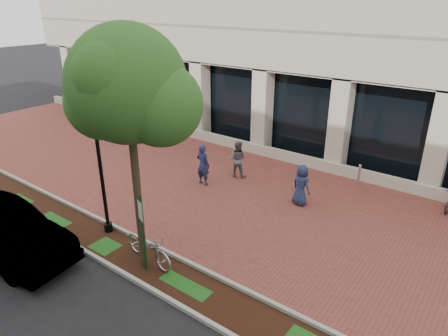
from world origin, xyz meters
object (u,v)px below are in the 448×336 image
Objects in this scene: locked_bicycle at (149,246)px; pedestrian_left at (203,165)px; pedestrian_mid at (237,159)px; bollard at (359,176)px; parking_sign at (142,225)px; street_tree at (130,92)px; sedan_near_curb at (2,232)px; lamppost at (100,164)px; pedestrian_right at (301,185)px.

pedestrian_left is at bearing 29.26° from locked_bicycle.
bollard is at bearing -174.39° from pedestrian_mid.
bollard is (5.37, 3.66, -0.36)m from pedestrian_left.
parking_sign reaches higher than pedestrian_mid.
sedan_near_curb is (-3.84, -2.21, -4.37)m from street_tree.
locked_bicycle is 1.16× the size of pedestrian_left.
sedan_near_curb is (-4.01, -2.05, -0.73)m from parking_sign.
street_tree is at bearing 158.61° from parking_sign.
sedan_near_curb is (-3.78, -2.42, 0.28)m from locked_bicycle.
lamppost is at bearing 87.74° from pedestrian_left.
street_tree is 3.34× the size of locked_bicycle.
pedestrian_right is (4.11, 0.85, -0.08)m from pedestrian_left.
locked_bicycle is (-0.06, 0.21, -4.65)m from street_tree.
bollard is (4.68, 2.14, -0.31)m from pedestrian_mid.
pedestrian_mid is (0.69, 1.52, -0.05)m from pedestrian_left.
bollard is at bearing -13.40° from locked_bicycle.
sedan_near_curb is at bearing 56.85° from pedestrian_mid.
parking_sign is at bearing 84.57° from pedestrian_mid.
locked_bicycle is at bearing 90.87° from pedestrian_right.
parking_sign is at bearing -43.44° from street_tree.
pedestrian_left is 0.35× the size of sedan_near_curb.
parking_sign is 6.08m from pedestrian_left.
locked_bicycle is 6.33m from pedestrian_right.
street_tree is at bearing 112.77° from pedestrian_left.
locked_bicycle is 2.00× the size of bollard.
street_tree reaches higher than sedan_near_curb.
bollard is 13.25m from sedan_near_curb.
street_tree is (-0.17, 0.16, 3.64)m from parking_sign.
lamppost reaches higher than locked_bicycle.
locked_bicycle is at bearing -64.71° from sedan_near_curb.
pedestrian_left is 7.76m from sedan_near_curb.
sedan_near_curb reaches higher than locked_bicycle.
pedestrian_left is (-2.17, 5.17, 0.35)m from locked_bicycle.
pedestrian_mid is 3.48m from pedestrian_right.
pedestrian_left is 1.07× the size of pedestrian_mid.
parking_sign is at bearing 93.73° from pedestrian_right.
parking_sign is 1.18× the size of locked_bicycle.
pedestrian_right is 10.20m from sedan_near_curb.
bollard is at bearing 70.79° from street_tree.
parking_sign is 2.87m from lamppost.
street_tree is at bearing 83.53° from pedestrian_mid.
pedestrian_right is at bearing -11.31° from locked_bicycle.
sedan_near_curb is at bearing -150.08° from street_tree.
pedestrian_left is 6.51m from bollard.
sedan_near_curb is (-2.31, -9.11, -0.01)m from pedestrian_mid.
street_tree is at bearing -67.41° from sedan_near_curb.
parking_sign is at bearing -107.94° from bollard.
lamppost is at bearing 71.37° from pedestrian_right.
sedan_near_curb is at bearing 129.18° from locked_bicycle.
parking_sign reaches higher than bollard.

